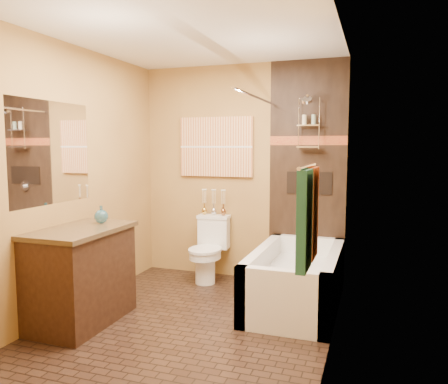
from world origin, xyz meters
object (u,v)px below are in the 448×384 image
at_px(bathtub, 296,283).
at_px(vanity, 81,275).
at_px(sunset_painting, 216,147).
at_px(toilet, 209,249).

xyz_separation_m(bathtub, vanity, (-1.72, -1.03, 0.21)).
distance_m(sunset_painting, bathtub, 1.87).
bearing_deg(sunset_painting, vanity, -109.55).
distance_m(sunset_painting, toilet, 1.20).
relative_size(bathtub, toilet, 2.02).
xyz_separation_m(sunset_painting, vanity, (-0.62, -1.76, -1.12)).
relative_size(toilet, vanity, 0.77).
bearing_deg(bathtub, vanity, -149.13).
distance_m(toilet, vanity, 1.63).
bearing_deg(toilet, sunset_painting, 86.79).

